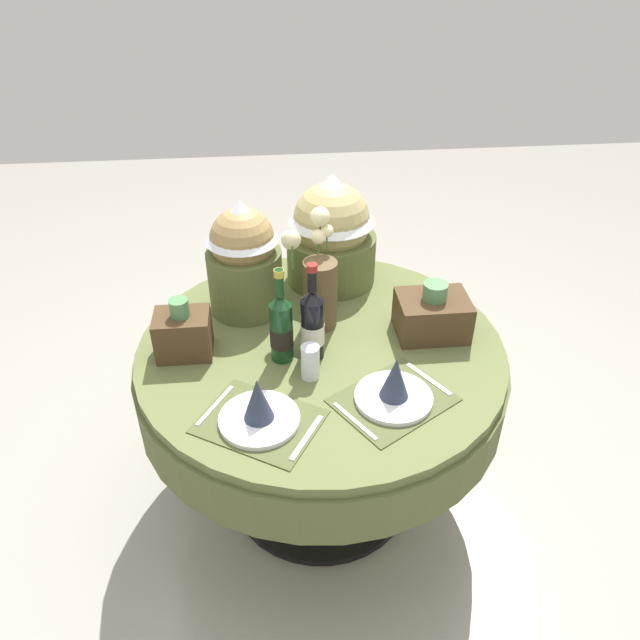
# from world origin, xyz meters

# --- Properties ---
(ground) EXTENTS (8.00, 8.00, 0.00)m
(ground) POSITION_xyz_m (0.00, 0.00, 0.00)
(ground) COLOR #9E998E
(dining_table) EXTENTS (1.29, 1.29, 0.75)m
(dining_table) POSITION_xyz_m (0.00, 0.00, 0.61)
(dining_table) COLOR #5B6638
(dining_table) RESTS_ON ground
(place_setting_left) EXTENTS (0.43, 0.40, 0.16)m
(place_setting_left) POSITION_xyz_m (-0.22, -0.36, 0.80)
(place_setting_left) COLOR #4E562F
(place_setting_left) RESTS_ON dining_table
(place_setting_right) EXTENTS (0.43, 0.40, 0.16)m
(place_setting_right) POSITION_xyz_m (0.19, -0.31, 0.80)
(place_setting_right) COLOR #4E562F
(place_setting_right) RESTS_ON dining_table
(flower_vase) EXTENTS (0.19, 0.18, 0.42)m
(flower_vase) POSITION_xyz_m (0.00, 0.13, 0.93)
(flower_vase) COLOR brown
(flower_vase) RESTS_ON dining_table
(wine_bottle_left) EXTENTS (0.08, 0.08, 0.34)m
(wine_bottle_left) POSITION_xyz_m (-0.14, -0.06, 0.88)
(wine_bottle_left) COLOR #143819
(wine_bottle_left) RESTS_ON dining_table
(wine_bottle_centre) EXTENTS (0.08, 0.08, 0.35)m
(wine_bottle_centre) POSITION_xyz_m (-0.03, -0.06, 0.88)
(wine_bottle_centre) COLOR black
(wine_bottle_centre) RESTS_ON dining_table
(tumbler_near_right) EXTENTS (0.06, 0.06, 0.12)m
(tumbler_near_right) POSITION_xyz_m (-0.05, -0.17, 0.81)
(tumbler_near_right) COLOR silver
(tumbler_near_right) RESTS_ON dining_table
(gift_tub_back_left) EXTENTS (0.27, 0.27, 0.43)m
(gift_tub_back_left) POSITION_xyz_m (-0.25, 0.26, 0.98)
(gift_tub_back_left) COLOR #566033
(gift_tub_back_left) RESTS_ON dining_table
(gift_tub_back_centre) EXTENTS (0.35, 0.35, 0.45)m
(gift_tub_back_centre) POSITION_xyz_m (0.08, 0.43, 0.98)
(gift_tub_back_centre) COLOR #566033
(gift_tub_back_centre) RESTS_ON dining_table
(woven_basket_side_left) EXTENTS (0.18, 0.14, 0.21)m
(woven_basket_side_left) POSITION_xyz_m (-0.46, 0.00, 0.83)
(woven_basket_side_left) COLOR #47331E
(woven_basket_side_left) RESTS_ON dining_table
(woven_basket_side_right) EXTENTS (0.24, 0.19, 0.20)m
(woven_basket_side_right) POSITION_xyz_m (0.39, 0.03, 0.83)
(woven_basket_side_right) COLOR #47331E
(woven_basket_side_right) RESTS_ON dining_table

